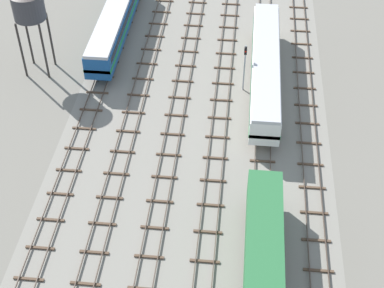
# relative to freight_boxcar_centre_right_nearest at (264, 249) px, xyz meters

# --- Properties ---
(ground_plane) EXTENTS (480.00, 480.00, 0.00)m
(ground_plane) POSITION_rel_freight_boxcar_centre_right_nearest_xyz_m (-6.69, 36.67, -2.45)
(ground_plane) COLOR slate
(ballast_bed) EXTENTS (26.27, 176.00, 0.01)m
(ballast_bed) POSITION_rel_freight_boxcar_centre_right_nearest_xyz_m (-6.69, 36.67, -2.45)
(ballast_bed) COLOR gray
(ballast_bed) RESTS_ON ground
(track_far_left) EXTENTS (2.40, 126.00, 0.29)m
(track_far_left) POSITION_rel_freight_boxcar_centre_right_nearest_xyz_m (-17.82, 37.67, -2.31)
(track_far_left) COLOR #47382D
(track_far_left) RESTS_ON ground
(track_left) EXTENTS (2.40, 126.00, 0.29)m
(track_left) POSITION_rel_freight_boxcar_centre_right_nearest_xyz_m (-13.37, 37.67, -2.31)
(track_left) COLOR #47382D
(track_left) RESTS_ON ground
(track_centre_left) EXTENTS (2.40, 126.00, 0.29)m
(track_centre_left) POSITION_rel_freight_boxcar_centre_right_nearest_xyz_m (-8.91, 37.67, -2.31)
(track_centre_left) COLOR #47382D
(track_centre_left) RESTS_ON ground
(track_centre) EXTENTS (2.40, 126.00, 0.29)m
(track_centre) POSITION_rel_freight_boxcar_centre_right_nearest_xyz_m (-4.46, 37.67, -2.31)
(track_centre) COLOR #47382D
(track_centre) RESTS_ON ground
(track_centre_right) EXTENTS (2.40, 126.00, 0.29)m
(track_centre_right) POSITION_rel_freight_boxcar_centre_right_nearest_xyz_m (-0.01, 37.67, -2.31)
(track_centre_right) COLOR #47382D
(track_centre_right) RESTS_ON ground
(track_right) EXTENTS (2.40, 126.00, 0.29)m
(track_right) POSITION_rel_freight_boxcar_centre_right_nearest_xyz_m (4.45, 37.67, -2.31)
(track_right) COLOR #47382D
(track_right) RESTS_ON ground
(freight_boxcar_centre_right_nearest) EXTENTS (2.87, 14.00, 3.60)m
(freight_boxcar_centre_right_nearest) POSITION_rel_freight_boxcar_centre_right_nearest_xyz_m (0.00, 0.00, 0.00)
(freight_boxcar_centre_right_nearest) COLOR #286638
(freight_boxcar_centre_right_nearest) RESTS_ON ground
(passenger_coach_centre_right_near) EXTENTS (2.96, 22.00, 3.80)m
(passenger_coach_centre_right_near) POSITION_rel_freight_boxcar_centre_right_nearest_xyz_m (-0.01, 24.13, 0.16)
(passenger_coach_centre_right_near) COLOR white
(passenger_coach_centre_right_near) RESTS_ON ground
(passenger_coach_far_left_mid) EXTENTS (2.96, 22.00, 3.80)m
(passenger_coach_far_left_mid) POSITION_rel_freight_boxcar_centre_right_nearest_xyz_m (-17.82, 32.96, 0.16)
(passenger_coach_far_left_mid) COLOR #194C8C
(passenger_coach_far_left_mid) RESTS_ON ground
(water_tower) EXTENTS (3.55, 3.55, 9.88)m
(water_tower) POSITION_rel_freight_boxcar_centre_right_nearest_xyz_m (-25.09, 24.82, 5.63)
(water_tower) COLOR #2D2826
(water_tower) RESTS_ON ground
(signal_post_nearest) EXTENTS (0.28, 0.47, 5.54)m
(signal_post_nearest) POSITION_rel_freight_boxcar_centre_right_nearest_xyz_m (-2.23, 23.32, 1.06)
(signal_post_nearest) COLOR gray
(signal_post_nearest) RESTS_ON ground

